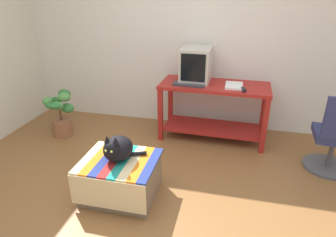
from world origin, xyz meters
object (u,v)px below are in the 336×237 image
Objects in this scene: desk at (214,102)px; potted_plant at (61,114)px; keyboard at (189,84)px; ottoman_with_blanket at (120,177)px; stapler at (244,90)px; tv_monitor at (196,65)px; cat at (117,148)px; office_chair at (336,139)px; book at (234,86)px.

desk reaches higher than potted_plant.
desk is 3.47× the size of keyboard.
stapler is (1.09, 1.22, 0.57)m from ottoman_with_blanket.
tv_monitor is 0.70m from stapler.
cat is 2.28m from office_chair.
ottoman_with_blanket is at bearing -105.72° from tv_monitor.
ottoman_with_blanket is 0.79× the size of office_chair.
tv_monitor is 4.25× the size of stapler.
ottoman_with_blanket is at bearing -144.45° from stapler.
ottoman_with_blanket is at bearing -103.66° from keyboard.
office_chair is at bearing -1.91° from potted_plant.
potted_plant is (-1.25, 1.02, 0.12)m from ottoman_with_blanket.
desk is 0.35m from book.
stapler is at bearing 4.87° from potted_plant.
potted_plant reaches higher than ottoman_with_blanket.
office_chair is at bearing -19.17° from desk.
potted_plant is at bearing 172.13° from stapler.
book is 0.79× the size of cat.
tv_monitor is at bearing 74.44° from cat.
desk is 1.44m from office_chair.
book reaches higher than keyboard.
book is 2.70× the size of stapler.
keyboard is 1.06× the size of cat.
potted_plant is (-1.73, -0.49, -0.64)m from tv_monitor.
stapler is at bearing -13.40° from office_chair.
ottoman_with_blanket is at bearing -125.14° from book.
keyboard is 1.49m from ottoman_with_blanket.
tv_monitor is at bearing 162.52° from desk.
keyboard is (-0.31, -0.12, 0.25)m from desk.
keyboard reaches higher than ottoman_with_blanket.
stapler reaches higher than ottoman_with_blanket.
cat is (-0.44, -1.30, -0.25)m from keyboard.
tv_monitor reaches higher than ottoman_with_blanket.
tv_monitor is at bearing 164.19° from book.
office_chair reaches higher than potted_plant.
potted_plant is (-1.68, -0.28, -0.44)m from keyboard.
cat is 0.42× the size of office_chair.
desk reaches higher than cat.
desk is at bearing 62.68° from ottoman_with_blanket.
desk is 0.53m from tv_monitor.
ottoman_with_blanket is 2.28m from office_chair.
tv_monitor reaches higher than keyboard.
cat is at bearing -115.82° from desk.
desk is at bearing 64.69° from cat.
ottoman_with_blanket is at bearing -29.37° from cat.
stapler reaches higher than book.
book reaches higher than potted_plant.
stapler is (0.11, -0.15, 0.01)m from book.
office_chair is at bearing 23.72° from ottoman_with_blanket.
stapler is at bearing 48.29° from ottoman_with_blanket.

